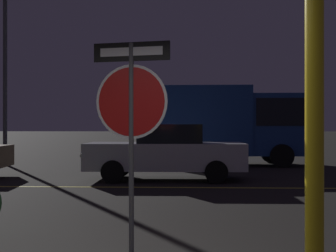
{
  "coord_description": "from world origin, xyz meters",
  "views": [
    {
      "loc": [
        0.77,
        -3.48,
        1.48
      ],
      "look_at": [
        0.44,
        4.5,
        1.48
      ],
      "focal_mm": 50.0,
      "sensor_mm": 36.0,
      "label": 1
    }
  ],
  "objects_px": {
    "stop_sign": "(131,103)",
    "delivery_truck": "(234,122)",
    "street_lamp": "(5,36)",
    "passing_car_2": "(166,152)",
    "yellow_pole_right": "(314,147)"
  },
  "relations": [
    {
      "from": "passing_car_2",
      "to": "street_lamp",
      "type": "xyz_separation_m",
      "value": [
        -6.45,
        4.92,
        4.2
      ]
    },
    {
      "from": "yellow_pole_right",
      "to": "passing_car_2",
      "type": "distance_m",
      "value": 9.84
    },
    {
      "from": "delivery_truck",
      "to": "street_lamp",
      "type": "height_order",
      "value": "street_lamp"
    },
    {
      "from": "passing_car_2",
      "to": "stop_sign",
      "type": "bearing_deg",
      "value": 178.64
    },
    {
      "from": "street_lamp",
      "to": "passing_car_2",
      "type": "bearing_deg",
      "value": -37.33
    },
    {
      "from": "delivery_truck",
      "to": "street_lamp",
      "type": "distance_m",
      "value": 9.42
    },
    {
      "from": "yellow_pole_right",
      "to": "street_lamp",
      "type": "distance_m",
      "value": 17.01
    },
    {
      "from": "stop_sign",
      "to": "delivery_truck",
      "type": "height_order",
      "value": "delivery_truck"
    },
    {
      "from": "yellow_pole_right",
      "to": "passing_car_2",
      "type": "bearing_deg",
      "value": 98.3
    },
    {
      "from": "yellow_pole_right",
      "to": "passing_car_2",
      "type": "relative_size",
      "value": 0.61
    },
    {
      "from": "stop_sign",
      "to": "passing_car_2",
      "type": "height_order",
      "value": "stop_sign"
    },
    {
      "from": "stop_sign",
      "to": "passing_car_2",
      "type": "bearing_deg",
      "value": 100.74
    },
    {
      "from": "passing_car_2",
      "to": "delivery_truck",
      "type": "relative_size",
      "value": 0.78
    },
    {
      "from": "stop_sign",
      "to": "street_lamp",
      "type": "distance_m",
      "value": 14.26
    },
    {
      "from": "street_lamp",
      "to": "stop_sign",
      "type": "bearing_deg",
      "value": -62.66
    }
  ]
}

